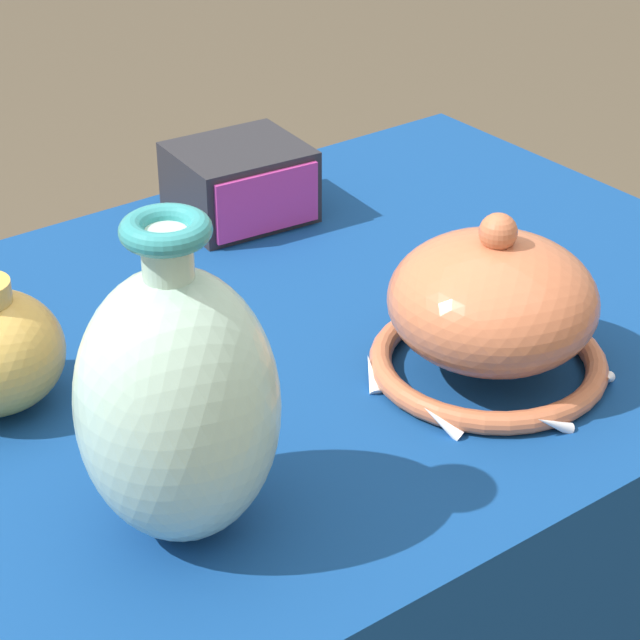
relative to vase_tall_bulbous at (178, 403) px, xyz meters
The scene contains 4 objects.
display_table 0.29m from the vase_tall_bulbous, 56.17° to the left, with size 1.33×0.75×0.73m.
vase_tall_bulbous is the anchor object (origin of this frame).
vase_dome_bell 0.36m from the vase_tall_bulbous, ahead, with size 0.24×0.24×0.17m.
mosaic_tile_box 0.58m from the vase_tall_bulbous, 51.83° to the left, with size 0.16×0.15×0.09m.
Camera 1 is at (-0.50, -0.89, 1.38)m, focal length 70.00 mm.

